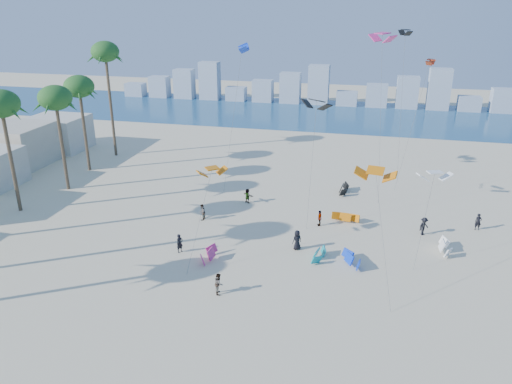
# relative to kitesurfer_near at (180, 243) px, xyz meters

# --- Properties ---
(ground) EXTENTS (220.00, 220.00, 0.00)m
(ground) POSITION_rel_kitesurfer_near_xyz_m (2.91, -11.09, -0.87)
(ground) COLOR beige
(ground) RESTS_ON ground
(ocean) EXTENTS (220.00, 220.00, 0.00)m
(ocean) POSITION_rel_kitesurfer_near_xyz_m (2.91, 60.91, -0.87)
(ocean) COLOR navy
(ocean) RESTS_ON ground
(kitesurfer_near) EXTENTS (0.71, 0.76, 1.75)m
(kitesurfer_near) POSITION_rel_kitesurfer_near_xyz_m (0.00, 0.00, 0.00)
(kitesurfer_near) COLOR black
(kitesurfer_near) RESTS_ON ground
(kitesurfer_mid) EXTENTS (0.87, 0.99, 1.72)m
(kitesurfer_mid) POSITION_rel_kitesurfer_near_xyz_m (5.43, -5.60, -0.01)
(kitesurfer_mid) COLOR gray
(kitesurfer_mid) RESTS_ON ground
(kitesurfers_far) EXTENTS (28.04, 10.90, 1.86)m
(kitesurfers_far) POSITION_rel_kitesurfer_near_xyz_m (11.28, 8.46, -0.00)
(kitesurfers_far) COLOR black
(kitesurfers_far) RESTS_ON ground
(grounded_kites) EXTENTS (20.95, 22.28, 0.97)m
(grounded_kites) POSITION_rel_kitesurfer_near_xyz_m (13.66, 6.30, -0.41)
(grounded_kites) COLOR #CE2D83
(grounded_kites) RESTS_ON ground
(flying_kites) EXTENTS (36.10, 33.74, 18.64)m
(flying_kites) POSITION_rel_kitesurfer_near_xyz_m (16.20, 11.90, 11.59)
(flying_kites) COLOR orange
(flying_kites) RESTS_ON ground
(palm_row) EXTENTS (5.76, 44.80, 16.17)m
(palm_row) POSITION_rel_kitesurfer_near_xyz_m (-19.62, 5.06, 11.16)
(palm_row) COLOR brown
(palm_row) RESTS_ON ground
(distant_skyline) EXTENTS (85.00, 3.00, 8.40)m
(distant_skyline) POSITION_rel_kitesurfer_near_xyz_m (1.72, 70.91, 2.21)
(distant_skyline) COLOR #9EADBF
(distant_skyline) RESTS_ON ground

